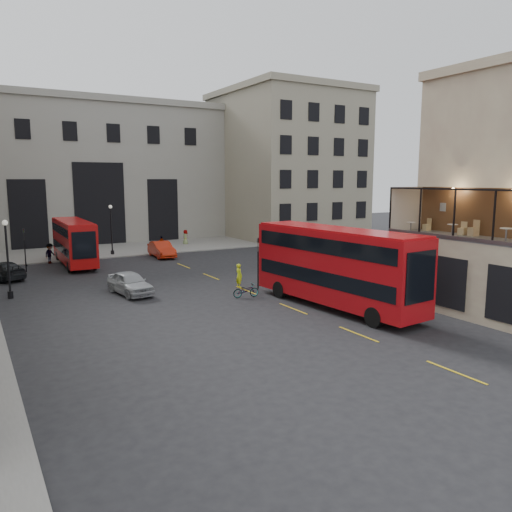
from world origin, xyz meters
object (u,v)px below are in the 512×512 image
bus_near (336,263)px  car_b (162,249)px  bus_far (74,240)px  cafe_chair_c (462,231)px  cafe_chair_d (427,227)px  car_a (130,283)px  car_c (2,271)px  bicycle (246,290)px  traffic_light_near (258,257)px  traffic_light_far (25,245)px  pedestrian_b (50,254)px  cafe_table_mid (452,228)px  cafe_table_far (411,226)px  pedestrian_c (162,244)px  street_lamp_b (112,233)px  street_lamp_a (8,264)px  pedestrian_d (186,237)px  cafe_table_near (506,233)px  cafe_chair_b (474,231)px  cyclist (239,276)px

bus_near → car_b: 25.27m
bus_far → cafe_chair_c: cafe_chair_c is taller
cafe_chair_d → car_a: bearing=146.9°
car_b → car_c: bearing=-159.8°
bicycle → traffic_light_near: bearing=-38.9°
traffic_light_far → bus_near: bus_near is taller
traffic_light_near → traffic_light_far: size_ratio=1.00×
bus_far → bicycle: (7.60, -19.45, -1.89)m
pedestrian_b → cafe_table_mid: cafe_table_mid is taller
car_b → cafe_table_far: (7.44, -26.42, 4.24)m
pedestrian_c → cafe_chair_d: size_ratio=1.99×
traffic_light_far → street_lamp_b: size_ratio=0.71×
street_lamp_a → car_b: size_ratio=1.08×
bus_far → cafe_table_far: cafe_table_far is taller
bicycle → pedestrian_c: bearing=3.3°
street_lamp_a → bus_near: bearing=-36.6°
bus_far → pedestrian_d: size_ratio=5.73×
cafe_table_near → bus_far: bearing=117.0°
car_b → cafe_table_far: cafe_table_far is taller
car_c → cafe_table_near: size_ratio=6.05×
pedestrian_b → cafe_table_far: (18.02, -28.09, 4.09)m
cafe_table_mid → cafe_chair_b: size_ratio=0.79×
pedestrian_b → car_a: bearing=-123.6°
bus_far → cafe_table_far: 30.72m
bus_near → car_b: size_ratio=2.58×
car_b → bicycle: bearing=-90.2°
cafe_chair_d → traffic_light_far: bearing=133.1°
car_a → bicycle: size_ratio=2.60×
traffic_light_far → cafe_table_far: size_ratio=5.56×
bus_far → cafe_chair_c: (17.82, -28.60, 2.49)m
bus_near → cafe_chair_d: 7.30m
cyclist → traffic_light_near: bearing=-144.9°
cafe_table_far → cafe_chair_c: cafe_chair_c is taller
pedestrian_c → cafe_chair_d: 31.73m
cafe_table_mid → car_b: bearing=104.8°
pedestrian_b → car_b: bearing=-52.5°
cyclist → cafe_chair_b: 16.32m
street_lamp_b → cafe_table_mid: 35.42m
bus_far → cafe_chair_c: 33.79m
bicycle → bus_near: bearing=-136.3°
street_lamp_a → car_b: (15.08, 12.08, -1.58)m
bus_near → pedestrian_c: 29.58m
car_a → cafe_chair_d: (17.04, -11.11, 4.05)m
traffic_light_far → car_b: traffic_light_far is taller
street_lamp_a → street_lamp_b: (11.00, 16.00, 0.00)m
pedestrian_d → cafe_chair_d: bearing=167.0°
pedestrian_b → cafe_table_mid: bearing=-102.9°
bus_far → bus_near: bearing=-65.7°
car_c → bicycle: bearing=111.1°
bus_far → cafe_chair_d: bearing=-54.8°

